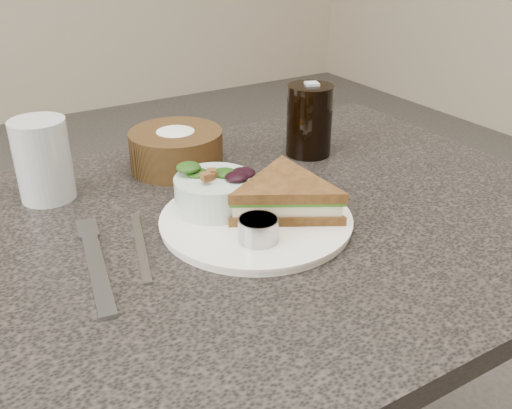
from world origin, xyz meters
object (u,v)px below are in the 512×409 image
object	(u,v)px
salad_bowl	(214,187)
water_glass	(43,160)
sandwich	(286,196)
dinner_plate	(256,220)
dressing_ramekin	(258,230)
cola_glass	(309,117)
bread_basket	(176,143)

from	to	relation	value
salad_bowl	water_glass	world-z (taller)	water_glass
sandwich	dinner_plate	bearing A→B (deg)	-160.98
dinner_plate	dressing_ramekin	size ratio (longest dim) A/B	5.05
dinner_plate	cola_glass	xyz separation A→B (m)	(0.21, 0.17, 0.06)
water_glass	salad_bowl	bearing A→B (deg)	-43.55
water_glass	cola_glass	bearing A→B (deg)	-7.48
dinner_plate	water_glass	distance (m)	0.32
dinner_plate	salad_bowl	bearing A→B (deg)	123.58
dinner_plate	bread_basket	distance (m)	0.24
salad_bowl	cola_glass	xyz separation A→B (m)	(0.25, 0.12, 0.02)
bread_basket	dressing_ramekin	bearing A→B (deg)	-93.73
cola_glass	sandwich	bearing A→B (deg)	-133.07
bread_basket	cola_glass	world-z (taller)	cola_glass
sandwich	cola_glass	xyz separation A→B (m)	(0.17, 0.18, 0.03)
dressing_ramekin	water_glass	size ratio (longest dim) A/B	0.42
sandwich	salad_bowl	bearing A→B (deg)	171.67
bread_basket	water_glass	xyz separation A→B (m)	(-0.21, -0.01, 0.02)
cola_glass	water_glass	bearing A→B (deg)	172.52
salad_bowl	water_glass	xyz separation A→B (m)	(-0.19, 0.18, 0.02)
cola_glass	dressing_ramekin	bearing A→B (deg)	-136.64
dinner_plate	sandwich	bearing A→B (deg)	-10.91
water_glass	sandwich	bearing A→B (deg)	-42.09
sandwich	water_glass	xyz separation A→B (m)	(-0.26, 0.24, 0.03)
cola_glass	bread_basket	bearing A→B (deg)	164.40
bread_basket	dinner_plate	bearing A→B (deg)	-87.32
sandwich	salad_bowl	world-z (taller)	salad_bowl
salad_bowl	cola_glass	size ratio (longest dim) A/B	0.82
salad_bowl	dressing_ramekin	size ratio (longest dim) A/B	2.16
salad_bowl	water_glass	bearing A→B (deg)	136.45
sandwich	cola_glass	world-z (taller)	cola_glass
salad_bowl	dinner_plate	bearing A→B (deg)	-56.42
sandwich	bread_basket	xyz separation A→B (m)	(-0.05, 0.24, 0.01)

